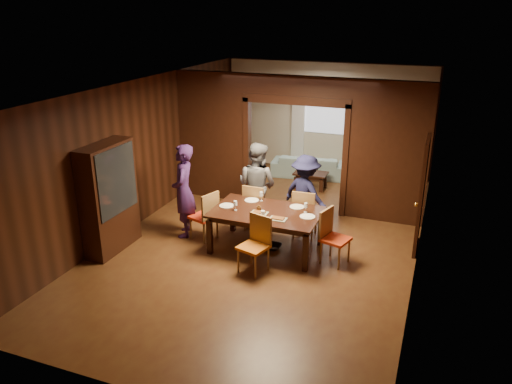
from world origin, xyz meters
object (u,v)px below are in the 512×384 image
at_px(chair_far_l, 257,206).
at_px(chair_near, 253,245).
at_px(person_navy, 305,194).
at_px(sofa, 310,166).
at_px(person_grey, 257,185).
at_px(chair_far_r, 305,213).
at_px(hutch, 109,198).
at_px(chair_left, 204,215).
at_px(person_purple, 184,191).
at_px(dining_table, 266,230).
at_px(coffee_table, 310,180).
at_px(chair_right, 336,238).

bearing_deg(chair_far_l, chair_near, 110.29).
bearing_deg(person_navy, sofa, -52.62).
distance_m(person_grey, sofa, 3.52).
bearing_deg(chair_far_r, person_navy, -76.53).
bearing_deg(chair_far_l, chair_far_r, -176.03).
distance_m(person_navy, hutch, 3.70).
bearing_deg(chair_left, person_purple, -75.64).
xyz_separation_m(dining_table, chair_near, (0.08, -0.85, 0.10)).
bearing_deg(sofa, coffee_table, 100.31).
bearing_deg(sofa, chair_near, 88.41).
xyz_separation_m(person_grey, chair_far_l, (0.05, -0.13, -0.39)).
relative_size(chair_far_l, chair_far_r, 1.00).
distance_m(coffee_table, chair_far_l, 2.75).
xyz_separation_m(person_grey, person_navy, (0.96, 0.15, -0.10)).
height_order(person_grey, coffee_table, person_grey).
xyz_separation_m(sofa, chair_left, (-0.91, -4.37, 0.20)).
xyz_separation_m(person_navy, chair_far_r, (0.07, -0.24, -0.30)).
xyz_separation_m(person_purple, chair_near, (1.77, -0.89, -0.42)).
relative_size(person_grey, chair_left, 1.81).
bearing_deg(dining_table, sofa, 94.74).
relative_size(chair_left, chair_far_r, 1.00).
distance_m(person_purple, chair_far_l, 1.49).
relative_size(person_navy, chair_left, 1.61).
height_order(person_purple, chair_near, person_purple).
bearing_deg(coffee_table, person_grey, -99.49).
relative_size(person_purple, chair_left, 1.88).
bearing_deg(person_navy, person_grey, 32.92).
bearing_deg(chair_near, chair_right, 49.44).
bearing_deg(person_purple, hutch, -64.81).
bearing_deg(coffee_table, person_navy, -77.73).
bearing_deg(person_purple, chair_right, 66.39).
distance_m(person_grey, chair_left, 1.24).
bearing_deg(chair_right, person_purple, 104.29).
relative_size(dining_table, coffee_table, 2.43).
distance_m(person_navy, chair_far_l, 1.00).
xyz_separation_m(coffee_table, chair_far_r, (0.60, -2.67, 0.28)).
distance_m(person_grey, hutch, 2.84).
relative_size(person_navy, dining_table, 0.80).
height_order(dining_table, chair_far_r, chair_far_r).
bearing_deg(person_navy, coffee_table, -53.83).
bearing_deg(chair_far_r, chair_near, 72.62).
xyz_separation_m(person_grey, chair_near, (0.60, -1.76, -0.39)).
bearing_deg(sofa, hutch, 60.48).
distance_m(chair_left, chair_far_r, 1.96).
xyz_separation_m(chair_right, chair_near, (-1.22, -0.78, 0.00)).
height_order(sofa, chair_left, chair_left).
bearing_deg(hutch, person_purple, 46.77).
distance_m(chair_right, chair_far_r, 1.19).
height_order(chair_right, chair_far_l, same).
xyz_separation_m(sofa, chair_far_r, (0.87, -3.56, 0.20)).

